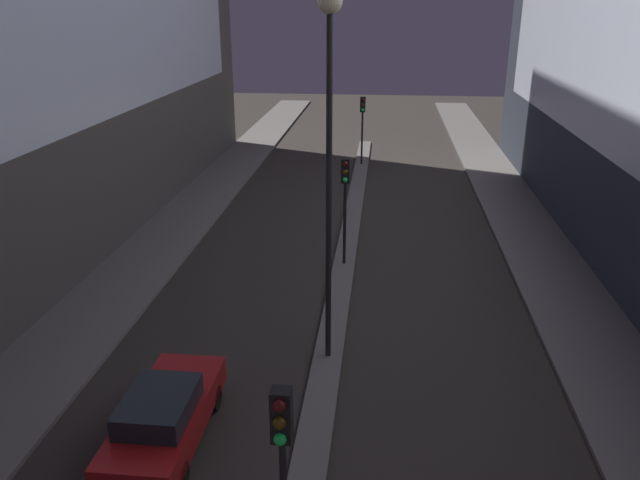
{
  "coord_description": "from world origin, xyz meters",
  "views": [
    {
      "loc": [
        1.39,
        -4.66,
        9.64
      ],
      "look_at": [
        -1.09,
        19.12,
        0.5
      ],
      "focal_mm": 35.0,
      "sensor_mm": 36.0,
      "label": 1
    }
  ],
  "objects": [
    {
      "name": "median_strip",
      "position": [
        0.0,
        20.78,
        0.07
      ],
      "size": [
        0.83,
        39.56,
        0.13
      ],
      "color": "#66605B",
      "rests_on": "ground"
    },
    {
      "name": "traffic_light_near",
      "position": [
        0.0,
        3.03,
        3.19
      ],
      "size": [
        0.32,
        0.42,
        4.14
      ],
      "color": "black",
      "rests_on": "median_strip"
    },
    {
      "name": "traffic_light_mid",
      "position": [
        0.0,
        17.65,
        3.19
      ],
      "size": [
        0.32,
        0.42,
        4.14
      ],
      "color": "black",
      "rests_on": "median_strip"
    },
    {
      "name": "traffic_light_far",
      "position": [
        0.0,
        33.66,
        3.19
      ],
      "size": [
        0.32,
        0.42,
        4.14
      ],
      "color": "black",
      "rests_on": "median_strip"
    },
    {
      "name": "street_lamp",
      "position": [
        0.0,
        10.87,
        7.16
      ],
      "size": [
        0.61,
        0.61,
        9.84
      ],
      "color": "black",
      "rests_on": "median_strip"
    },
    {
      "name": "car_left_lane",
      "position": [
        -3.39,
        6.78,
        0.77
      ],
      "size": [
        1.72,
        4.49,
        1.53
      ],
      "color": "maroon",
      "rests_on": "ground"
    }
  ]
}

